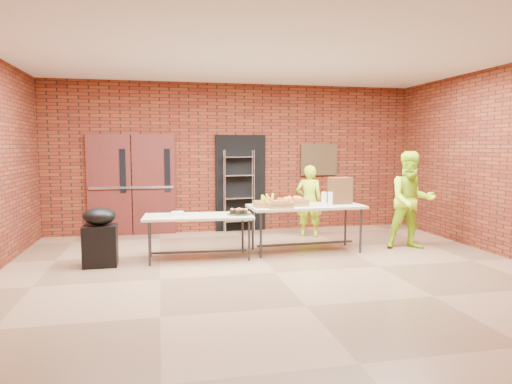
{
  "coord_description": "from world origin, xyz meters",
  "views": [
    {
      "loc": [
        -1.63,
        -6.34,
        1.84
      ],
      "look_at": [
        0.01,
        1.4,
        1.06
      ],
      "focal_mm": 32.0,
      "sensor_mm": 36.0,
      "label": 1
    }
  ],
  "objects_px": {
    "table_right": "(306,209)",
    "volunteer_man": "(411,200)",
    "wire_rack": "(239,191)",
    "coffee_dispenser": "(340,190)",
    "covered_grill": "(100,237)",
    "table_left": "(199,219)",
    "volunteer_woman": "(309,201)"
  },
  "relations": [
    {
      "from": "table_right",
      "to": "volunteer_man",
      "type": "xyz_separation_m",
      "value": [
        1.93,
        -0.18,
        0.13
      ]
    },
    {
      "from": "wire_rack",
      "to": "coffee_dispenser",
      "type": "height_order",
      "value": "wire_rack"
    },
    {
      "from": "table_right",
      "to": "volunteer_man",
      "type": "distance_m",
      "value": 1.94
    },
    {
      "from": "wire_rack",
      "to": "table_right",
      "type": "height_order",
      "value": "wire_rack"
    },
    {
      "from": "wire_rack",
      "to": "covered_grill",
      "type": "height_order",
      "value": "wire_rack"
    },
    {
      "from": "wire_rack",
      "to": "table_right",
      "type": "xyz_separation_m",
      "value": [
        0.83,
        -2.08,
        -0.13
      ]
    },
    {
      "from": "table_right",
      "to": "coffee_dispenser",
      "type": "bearing_deg",
      "value": 8.04
    },
    {
      "from": "table_left",
      "to": "covered_grill",
      "type": "bearing_deg",
      "value": -171.2
    },
    {
      "from": "table_left",
      "to": "volunteer_woman",
      "type": "height_order",
      "value": "volunteer_woman"
    },
    {
      "from": "coffee_dispenser",
      "to": "volunteer_man",
      "type": "relative_size",
      "value": 0.27
    },
    {
      "from": "table_left",
      "to": "volunteer_woman",
      "type": "distance_m",
      "value": 2.77
    },
    {
      "from": "table_right",
      "to": "wire_rack",
      "type": "bearing_deg",
      "value": 109.76
    },
    {
      "from": "table_right",
      "to": "coffee_dispenser",
      "type": "relative_size",
      "value": 4.31
    },
    {
      "from": "covered_grill",
      "to": "volunteer_woman",
      "type": "distance_m",
      "value": 4.21
    },
    {
      "from": "table_left",
      "to": "volunteer_man",
      "type": "bearing_deg",
      "value": 4.08
    },
    {
      "from": "table_left",
      "to": "table_right",
      "type": "xyz_separation_m",
      "value": [
        1.9,
        0.17,
        0.09
      ]
    },
    {
      "from": "wire_rack",
      "to": "table_left",
      "type": "height_order",
      "value": "wire_rack"
    },
    {
      "from": "table_right",
      "to": "table_left",
      "type": "bearing_deg",
      "value": -176.81
    },
    {
      "from": "covered_grill",
      "to": "volunteer_woman",
      "type": "height_order",
      "value": "volunteer_woman"
    },
    {
      "from": "volunteer_woman",
      "to": "table_left",
      "type": "bearing_deg",
      "value": 53.25
    },
    {
      "from": "table_left",
      "to": "volunteer_man",
      "type": "relative_size",
      "value": 1.03
    },
    {
      "from": "coffee_dispenser",
      "to": "volunteer_woman",
      "type": "height_order",
      "value": "volunteer_woman"
    },
    {
      "from": "covered_grill",
      "to": "volunteer_man",
      "type": "bearing_deg",
      "value": 0.67
    },
    {
      "from": "coffee_dispenser",
      "to": "covered_grill",
      "type": "height_order",
      "value": "coffee_dispenser"
    },
    {
      "from": "table_right",
      "to": "volunteer_man",
      "type": "bearing_deg",
      "value": -7.37
    },
    {
      "from": "table_left",
      "to": "volunteer_man",
      "type": "height_order",
      "value": "volunteer_man"
    },
    {
      "from": "table_left",
      "to": "coffee_dispenser",
      "type": "relative_size",
      "value": 3.86
    },
    {
      "from": "volunteer_woman",
      "to": "volunteer_man",
      "type": "xyz_separation_m",
      "value": [
        1.45,
        -1.43,
        0.14
      ]
    },
    {
      "from": "covered_grill",
      "to": "wire_rack",
      "type": "bearing_deg",
      "value": 41.96
    },
    {
      "from": "wire_rack",
      "to": "volunteer_man",
      "type": "bearing_deg",
      "value": -45.3
    },
    {
      "from": "covered_grill",
      "to": "volunteer_man",
      "type": "relative_size",
      "value": 0.52
    },
    {
      "from": "wire_rack",
      "to": "volunteer_woman",
      "type": "xyz_separation_m",
      "value": [
        1.31,
        -0.83,
        -0.15
      ]
    }
  ]
}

